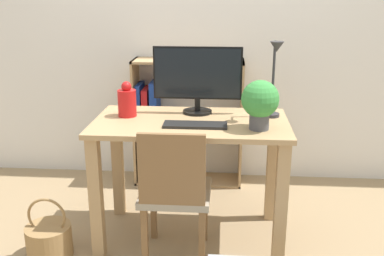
{
  "coord_description": "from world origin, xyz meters",
  "views": [
    {
      "loc": [
        0.2,
        -2.57,
        1.54
      ],
      "look_at": [
        0.0,
        0.1,
        0.7
      ],
      "focal_mm": 42.0,
      "sensor_mm": 36.0,
      "label": 1
    }
  ],
  "objects_px": {
    "potted_plant": "(260,101)",
    "basket": "(49,240)",
    "keyboard": "(195,125)",
    "monitor": "(198,76)",
    "bookshelf": "(169,133)",
    "chair": "(175,190)",
    "desk_lamp": "(275,72)",
    "vase": "(127,101)"
  },
  "relations": [
    {
      "from": "keyboard",
      "to": "potted_plant",
      "type": "bearing_deg",
      "value": -4.11
    },
    {
      "from": "potted_plant",
      "to": "basket",
      "type": "distance_m",
      "value": 1.48
    },
    {
      "from": "vase",
      "to": "monitor",
      "type": "bearing_deg",
      "value": 14.52
    },
    {
      "from": "potted_plant",
      "to": "bookshelf",
      "type": "height_order",
      "value": "potted_plant"
    },
    {
      "from": "monitor",
      "to": "desk_lamp",
      "type": "distance_m",
      "value": 0.48
    },
    {
      "from": "bookshelf",
      "to": "monitor",
      "type": "bearing_deg",
      "value": -67.89
    },
    {
      "from": "chair",
      "to": "vase",
      "type": "bearing_deg",
      "value": 130.09
    },
    {
      "from": "vase",
      "to": "basket",
      "type": "xyz_separation_m",
      "value": [
        -0.42,
        -0.37,
        -0.76
      ]
    },
    {
      "from": "monitor",
      "to": "basket",
      "type": "xyz_separation_m",
      "value": [
        -0.85,
        -0.48,
        -0.91
      ]
    },
    {
      "from": "desk_lamp",
      "to": "basket",
      "type": "relative_size",
      "value": 1.23
    },
    {
      "from": "monitor",
      "to": "basket",
      "type": "bearing_deg",
      "value": -150.52
    },
    {
      "from": "potted_plant",
      "to": "chair",
      "type": "bearing_deg",
      "value": -164.51
    },
    {
      "from": "desk_lamp",
      "to": "chair",
      "type": "distance_m",
      "value": 0.91
    },
    {
      "from": "monitor",
      "to": "chair",
      "type": "xyz_separation_m",
      "value": [
        -0.1,
        -0.45,
        -0.57
      ]
    },
    {
      "from": "keyboard",
      "to": "desk_lamp",
      "type": "height_order",
      "value": "desk_lamp"
    },
    {
      "from": "bookshelf",
      "to": "potted_plant",
      "type": "bearing_deg",
      "value": -57.26
    },
    {
      "from": "keyboard",
      "to": "chair",
      "type": "xyz_separation_m",
      "value": [
        -0.11,
        -0.16,
        -0.34
      ]
    },
    {
      "from": "monitor",
      "to": "bookshelf",
      "type": "bearing_deg",
      "value": 112.11
    },
    {
      "from": "basket",
      "to": "potted_plant",
      "type": "bearing_deg",
      "value": 7.52
    },
    {
      "from": "potted_plant",
      "to": "chair",
      "type": "xyz_separation_m",
      "value": [
        -0.47,
        -0.13,
        -0.5
      ]
    },
    {
      "from": "vase",
      "to": "potted_plant",
      "type": "xyz_separation_m",
      "value": [
        0.8,
        -0.21,
        0.07
      ]
    },
    {
      "from": "potted_plant",
      "to": "basket",
      "type": "height_order",
      "value": "potted_plant"
    },
    {
      "from": "keyboard",
      "to": "monitor",
      "type": "bearing_deg",
      "value": 91.29
    },
    {
      "from": "bookshelf",
      "to": "basket",
      "type": "distance_m",
      "value": 1.33
    },
    {
      "from": "chair",
      "to": "basket",
      "type": "height_order",
      "value": "chair"
    },
    {
      "from": "keyboard",
      "to": "desk_lamp",
      "type": "bearing_deg",
      "value": 22.51
    },
    {
      "from": "potted_plant",
      "to": "bookshelf",
      "type": "distance_m",
      "value": 1.3
    },
    {
      "from": "keyboard",
      "to": "basket",
      "type": "relative_size",
      "value": 0.96
    },
    {
      "from": "potted_plant",
      "to": "keyboard",
      "type": "bearing_deg",
      "value": 175.89
    },
    {
      "from": "monitor",
      "to": "bookshelf",
      "type": "relative_size",
      "value": 0.55
    },
    {
      "from": "potted_plant",
      "to": "monitor",
      "type": "bearing_deg",
      "value": 138.98
    },
    {
      "from": "monitor",
      "to": "vase",
      "type": "bearing_deg",
      "value": -165.48
    },
    {
      "from": "chair",
      "to": "basket",
      "type": "xyz_separation_m",
      "value": [
        -0.75,
        -0.03,
        -0.33
      ]
    },
    {
      "from": "chair",
      "to": "keyboard",
      "type": "bearing_deg",
      "value": 51.77
    },
    {
      "from": "basket",
      "to": "monitor",
      "type": "bearing_deg",
      "value": 29.48
    },
    {
      "from": "monitor",
      "to": "bookshelf",
      "type": "xyz_separation_m",
      "value": [
        -0.28,
        0.68,
        -0.6
      ]
    },
    {
      "from": "potted_plant",
      "to": "basket",
      "type": "relative_size",
      "value": 0.73
    },
    {
      "from": "vase",
      "to": "potted_plant",
      "type": "distance_m",
      "value": 0.83
    },
    {
      "from": "desk_lamp",
      "to": "basket",
      "type": "xyz_separation_m",
      "value": [
        -1.31,
        -0.38,
        -0.96
      ]
    },
    {
      "from": "monitor",
      "to": "potted_plant",
      "type": "height_order",
      "value": "monitor"
    },
    {
      "from": "vase",
      "to": "desk_lamp",
      "type": "xyz_separation_m",
      "value": [
        0.89,
        0.01,
        0.19
      ]
    },
    {
      "from": "potted_plant",
      "to": "bookshelf",
      "type": "xyz_separation_m",
      "value": [
        -0.65,
        1.0,
        -0.52
      ]
    }
  ]
}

